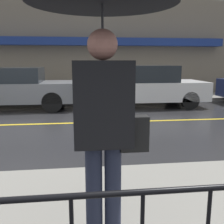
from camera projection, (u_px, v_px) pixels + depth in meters
name	position (u px, v px, depth m)	size (l,w,h in m)	color
ground_plane	(22.00, 125.00, 7.20)	(80.00, 80.00, 0.00)	#262628
sidewalk_far	(43.00, 99.00, 11.52)	(28.00, 1.87, 0.14)	gray
lane_marking	(22.00, 124.00, 7.20)	(25.20, 0.12, 0.01)	gold
building_storefront	(44.00, 48.00, 12.12)	(28.00, 0.85, 4.61)	#706656
pedestrian	(103.00, 30.00, 2.03)	(1.17, 1.17, 2.26)	#23283D
car_grey	(13.00, 88.00, 9.43)	(4.57, 1.86, 1.49)	slate
car_white	(148.00, 86.00, 10.02)	(4.18, 1.92, 1.56)	silver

